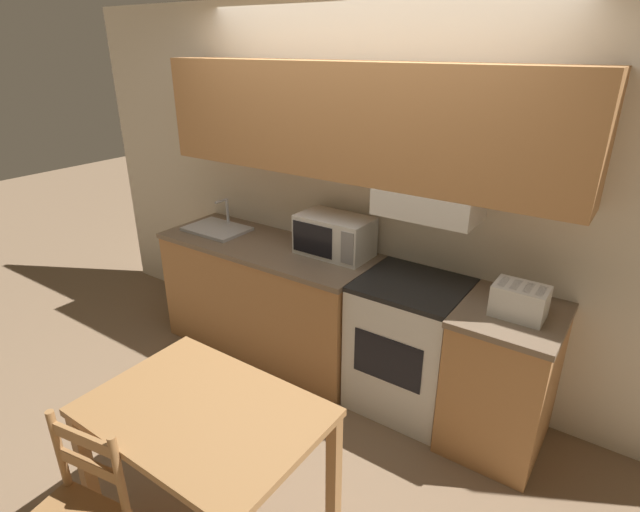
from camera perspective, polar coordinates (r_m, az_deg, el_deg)
The scene contains 9 objects.
ground_plane at distance 4.02m, azimuth 4.06°, elevation -11.04°, with size 16.00×16.00×0.00m, color #7F664C.
wall_back at distance 3.35m, azimuth 4.39°, elevation 10.58°, with size 5.28×0.38×2.55m.
lower_counter_main at distance 3.88m, azimuth -5.91°, elevation -4.76°, with size 1.68×0.65×0.90m.
lower_counter_right_stub at distance 3.18m, azimuth 20.05°, elevation -13.06°, with size 0.56×0.65×0.90m.
stove_range at distance 3.35m, azimuth 10.01°, elevation -9.96°, with size 0.65×0.60×0.90m.
microwave at distance 3.44m, azimuth 1.66°, elevation 2.35°, with size 0.51×0.30×0.28m.
toaster at distance 2.88m, azimuth 21.85°, elevation -4.77°, with size 0.29×0.19×0.18m.
sink_basin at distance 4.02m, azimuth -11.69°, elevation 3.12°, with size 0.48×0.34×0.23m.
dining_table at distance 2.43m, azimuth -13.00°, elevation -18.77°, with size 1.04×0.72×0.77m.
Camera 1 is at (1.66, -2.89, 2.25)m, focal length 28.00 mm.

